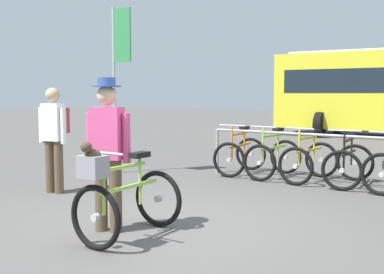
# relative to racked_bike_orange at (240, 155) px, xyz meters

# --- Properties ---
(ground_plane) EXTENTS (80.00, 80.00, 0.00)m
(ground_plane) POSITION_rel_racked_bike_orange_xyz_m (0.95, -3.86, -0.37)
(ground_plane) COLOR #514F4C
(bike_rack_rail) EXTENTS (3.90, 0.26, 0.88)m
(bike_rack_rail) POSITION_rel_racked_bike_orange_xyz_m (1.49, -0.26, 0.32)
(bike_rack_rail) COLOR #99999E
(bike_rack_rail) RESTS_ON ground
(racked_bike_orange) EXTENTS (0.72, 1.12, 0.97)m
(racked_bike_orange) POSITION_rel_racked_bike_orange_xyz_m (0.00, 0.00, 0.00)
(racked_bike_orange) COLOR black
(racked_bike_orange) RESTS_ON ground
(racked_bike_lime) EXTENTS (0.74, 1.15, 0.97)m
(racked_bike_lime) POSITION_rel_racked_bike_orange_xyz_m (0.70, -0.04, -0.00)
(racked_bike_lime) COLOR black
(racked_bike_lime) RESTS_ON ground
(racked_bike_yellow) EXTENTS (0.78, 1.15, 0.97)m
(racked_bike_yellow) POSITION_rel_racked_bike_orange_xyz_m (1.40, -0.07, -0.00)
(racked_bike_yellow) COLOR black
(racked_bike_yellow) RESTS_ON ground
(racked_bike_black) EXTENTS (0.71, 1.13, 0.97)m
(racked_bike_black) POSITION_rel_racked_bike_orange_xyz_m (2.10, -0.11, 0.00)
(racked_bike_black) COLOR black
(racked_bike_black) RESTS_ON ground
(featured_bicycle) EXTENTS (0.67, 1.21, 1.09)m
(featured_bicycle) POSITION_rel_racked_bike_orange_xyz_m (0.89, -4.47, 0.12)
(featured_bicycle) COLOR black
(featured_bicycle) RESTS_ON ground
(person_with_featured_bike) EXTENTS (0.51, 0.32, 1.72)m
(person_with_featured_bike) POSITION_rel_racked_bike_orange_xyz_m (0.54, -4.29, 0.58)
(person_with_featured_bike) COLOR brown
(person_with_featured_bike) RESTS_ON ground
(pedestrian_with_backpack) EXTENTS (0.53, 0.36, 1.64)m
(pedestrian_with_backpack) POSITION_rel_racked_bike_orange_xyz_m (-1.62, -3.17, 0.57)
(pedestrian_with_backpack) COLOR brown
(pedestrian_with_backpack) RESTS_ON ground
(banner_flag) EXTENTS (0.45, 0.05, 3.20)m
(banner_flag) POSITION_rel_racked_bike_orange_xyz_m (-1.95, -1.27, 1.86)
(banner_flag) COLOR #B2B2B7
(banner_flag) RESTS_ON ground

